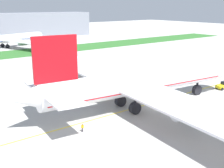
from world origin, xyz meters
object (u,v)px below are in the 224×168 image
at_px(pushback_tug, 223,86).
at_px(service_truck_baggage_loader, 62,72).
at_px(airliner_foreground, 139,83).
at_px(ground_crew_marshaller_front, 82,127).
at_px(ground_crew_wingwalker_port, 167,91).
at_px(parked_airliner_far_centre, 8,39).

xyz_separation_m(pushback_tug, service_truck_baggage_loader, (-29.93, 42.59, 0.49)).
xyz_separation_m(airliner_foreground, service_truck_baggage_loader, (0.67, 39.22, -4.73)).
distance_m(pushback_tug, ground_crew_marshaller_front, 48.46).
relative_size(pushback_tug, ground_crew_wingwalker_port, 3.81).
relative_size(airliner_foreground, ground_crew_wingwalker_port, 60.04).
height_order(ground_crew_wingwalker_port, service_truck_baggage_loader, service_truck_baggage_loader).
height_order(ground_crew_marshaller_front, service_truck_baggage_loader, service_truck_baggage_loader).
height_order(airliner_foreground, ground_crew_wingwalker_port, airliner_foreground).
bearing_deg(airliner_foreground, ground_crew_marshaller_front, -168.59).
xyz_separation_m(pushback_tug, parked_airliner_far_centre, (-20.51, 124.32, 3.95)).
bearing_deg(ground_crew_wingwalker_port, airliner_foreground, -167.19).
bearing_deg(ground_crew_marshaller_front, service_truck_baggage_loader, 66.61).
height_order(airliner_foreground, ground_crew_marshaller_front, airliner_foreground).
bearing_deg(service_truck_baggage_loader, parked_airliner_far_centre, 83.42).
xyz_separation_m(pushback_tug, ground_crew_wingwalker_port, (-16.76, 6.52, -0.00)).
bearing_deg(service_truck_baggage_loader, airliner_foreground, -90.97).
bearing_deg(service_truck_baggage_loader, pushback_tug, -54.90).
distance_m(service_truck_baggage_loader, parked_airliner_far_centre, 82.34).
relative_size(airliner_foreground, ground_crew_marshaller_front, 57.17).
bearing_deg(pushback_tug, airliner_foreground, 173.71).
relative_size(ground_crew_wingwalker_port, ground_crew_marshaller_front, 0.95).
bearing_deg(parked_airliner_far_centre, ground_crew_wingwalker_port, -88.17).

